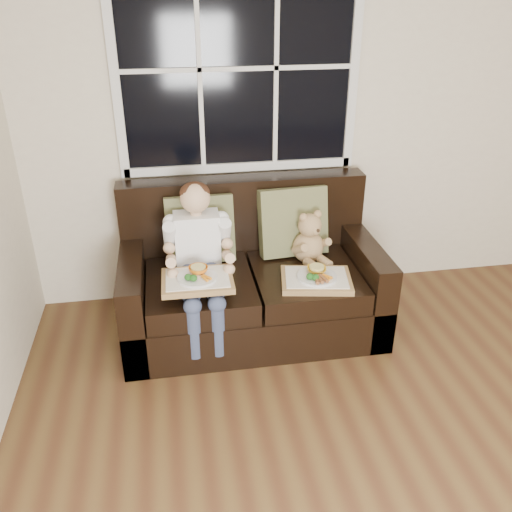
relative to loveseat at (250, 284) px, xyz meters
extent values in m
cube|color=beige|center=(0.77, 0.48, 1.04)|extent=(4.50, 0.02, 2.70)
cube|color=black|center=(0.00, 0.47, 1.34)|extent=(1.50, 0.02, 1.25)
cube|color=silver|center=(0.00, 0.45, 0.69)|extent=(1.58, 0.04, 0.06)
cube|color=silver|center=(-0.78, 0.45, 1.34)|extent=(0.06, 0.04, 1.37)
cube|color=silver|center=(0.78, 0.45, 1.34)|extent=(0.06, 0.04, 1.37)
cube|color=silver|center=(0.00, 0.45, 1.34)|extent=(1.50, 0.03, 0.03)
cube|color=black|center=(0.00, -0.07, -0.16)|extent=(1.70, 0.90, 0.30)
cube|color=black|center=(-0.77, -0.07, -0.01)|extent=(0.15, 0.90, 0.60)
cube|color=black|center=(0.78, -0.07, -0.01)|extent=(0.15, 0.90, 0.60)
cube|color=black|center=(0.00, 0.31, 0.32)|extent=(1.70, 0.18, 0.66)
cube|color=black|center=(-0.35, -0.15, 0.07)|extent=(0.68, 0.72, 0.15)
cube|color=black|center=(0.35, -0.15, 0.07)|extent=(0.68, 0.72, 0.15)
cube|color=olive|center=(-0.31, 0.15, 0.37)|extent=(0.46, 0.22, 0.46)
cube|color=olive|center=(0.32, 0.15, 0.37)|extent=(0.48, 0.25, 0.48)
cube|color=white|center=(-0.34, -0.02, 0.35)|extent=(0.29, 0.18, 0.40)
sphere|color=tan|center=(-0.34, -0.03, 0.66)|extent=(0.19, 0.19, 0.19)
ellipsoid|color=#3A1F12|center=(-0.34, -0.01, 0.69)|extent=(0.19, 0.19, 0.13)
cylinder|color=#35405E|center=(-0.42, -0.24, 0.19)|extent=(0.11, 0.35, 0.11)
cylinder|color=#35405E|center=(-0.27, -0.24, 0.19)|extent=(0.11, 0.35, 0.11)
cylinder|color=#35405E|center=(-0.42, -0.48, -0.02)|extent=(0.10, 0.10, 0.33)
cylinder|color=#35405E|center=(-0.27, -0.48, -0.02)|extent=(0.10, 0.10, 0.33)
cylinder|color=tan|center=(-0.51, -0.15, 0.39)|extent=(0.07, 0.35, 0.28)
cylinder|color=tan|center=(-0.17, -0.15, 0.39)|extent=(0.07, 0.35, 0.28)
ellipsoid|color=tan|center=(0.40, 0.02, 0.24)|extent=(0.26, 0.24, 0.22)
sphere|color=tan|center=(0.40, 0.01, 0.40)|extent=(0.20, 0.20, 0.16)
sphere|color=tan|center=(0.35, 0.01, 0.47)|extent=(0.06, 0.06, 0.06)
sphere|color=tan|center=(0.46, 0.01, 0.47)|extent=(0.06, 0.06, 0.06)
sphere|color=tan|center=(0.40, -0.06, 0.39)|extent=(0.06, 0.06, 0.06)
sphere|color=black|center=(0.40, -0.08, 0.40)|extent=(0.02, 0.02, 0.02)
cylinder|color=tan|center=(0.35, -0.10, 0.17)|extent=(0.10, 0.13, 0.06)
cylinder|color=tan|center=(0.45, -0.10, 0.17)|extent=(0.10, 0.13, 0.06)
cube|color=#986C44|center=(-0.37, -0.35, 0.25)|extent=(0.43, 0.33, 0.04)
cube|color=silver|center=(-0.37, -0.35, 0.27)|extent=(0.38, 0.28, 0.01)
cylinder|color=silver|center=(-0.37, -0.36, 0.28)|extent=(0.24, 0.24, 0.02)
imported|color=orange|center=(-0.36, -0.31, 0.31)|extent=(0.12, 0.12, 0.04)
cylinder|color=#E5D87D|center=(-0.36, -0.31, 0.31)|extent=(0.09, 0.09, 0.02)
ellipsoid|color=#21641F|center=(-0.43, -0.40, 0.31)|extent=(0.04, 0.04, 0.04)
ellipsoid|color=#21641F|center=(-0.40, -0.41, 0.31)|extent=(0.04, 0.04, 0.04)
cylinder|color=orange|center=(-0.33, -0.40, 0.30)|extent=(0.05, 0.06, 0.02)
cube|color=#986C44|center=(0.38, -0.30, 0.16)|extent=(0.49, 0.41, 0.04)
cube|color=silver|center=(0.38, -0.30, 0.18)|extent=(0.43, 0.35, 0.01)
cylinder|color=silver|center=(0.38, -0.31, 0.19)|extent=(0.25, 0.25, 0.02)
imported|color=gold|center=(0.39, -0.26, 0.21)|extent=(0.14, 0.14, 0.03)
cylinder|color=#E5D87D|center=(0.39, -0.26, 0.22)|extent=(0.09, 0.09, 0.02)
ellipsoid|color=#21641F|center=(0.32, -0.35, 0.22)|extent=(0.05, 0.05, 0.04)
ellipsoid|color=#21641F|center=(0.35, -0.36, 0.22)|extent=(0.05, 0.05, 0.04)
cylinder|color=orange|center=(0.42, -0.35, 0.21)|extent=(0.05, 0.07, 0.02)
cylinder|color=brown|center=(0.38, -0.37, 0.21)|extent=(0.03, 0.09, 0.02)
camera|label=1|loc=(-0.50, -3.16, 1.86)|focal=38.00mm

